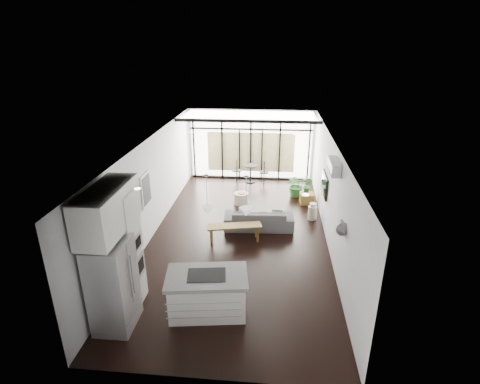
% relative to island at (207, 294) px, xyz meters
% --- Properties ---
extents(floor, '(5.00, 10.00, 0.00)m').
position_rel_island_xyz_m(floor, '(0.33, 3.32, -0.45)').
color(floor, black).
rests_on(floor, ground).
extents(ceiling, '(5.00, 10.00, 0.00)m').
position_rel_island_xyz_m(ceiling, '(0.33, 3.32, 2.35)').
color(ceiling, silver).
rests_on(ceiling, ground).
extents(wall_left, '(0.02, 10.00, 2.80)m').
position_rel_island_xyz_m(wall_left, '(-2.17, 3.32, 0.95)').
color(wall_left, silver).
rests_on(wall_left, ground).
extents(wall_right, '(0.02, 10.00, 2.80)m').
position_rel_island_xyz_m(wall_right, '(2.83, 3.32, 0.95)').
color(wall_right, silver).
rests_on(wall_right, ground).
extents(wall_back, '(5.00, 0.02, 2.80)m').
position_rel_island_xyz_m(wall_back, '(0.33, 8.32, 0.95)').
color(wall_back, silver).
rests_on(wall_back, ground).
extents(wall_front, '(5.00, 0.02, 2.80)m').
position_rel_island_xyz_m(wall_front, '(0.33, -1.68, 0.95)').
color(wall_front, silver).
rests_on(wall_front, ground).
extents(glazing, '(5.00, 0.20, 2.80)m').
position_rel_island_xyz_m(glazing, '(0.33, 8.20, 0.95)').
color(glazing, black).
rests_on(glazing, ground).
extents(skylight, '(4.70, 1.90, 0.06)m').
position_rel_island_xyz_m(skylight, '(0.33, 7.32, 2.32)').
color(skylight, silver).
rests_on(skylight, ceiling).
extents(neighbour_building, '(3.50, 0.02, 1.60)m').
position_rel_island_xyz_m(neighbour_building, '(0.33, 8.27, 0.65)').
color(neighbour_building, '#EFE896').
rests_on(neighbour_building, ground).
extents(island, '(1.76, 1.19, 0.90)m').
position_rel_island_xyz_m(island, '(0.00, 0.00, 0.00)').
color(island, silver).
rests_on(island, floor).
extents(cooktop, '(0.83, 0.61, 0.01)m').
position_rel_island_xyz_m(cooktop, '(0.00, 0.00, 0.45)').
color(cooktop, black).
rests_on(cooktop, island).
extents(fridge, '(0.71, 0.89, 1.84)m').
position_rel_island_xyz_m(fridge, '(-1.72, -0.53, 0.47)').
color(fridge, '#A9A9AE').
rests_on(fridge, floor).
extents(appliance_column, '(0.66, 0.69, 2.56)m').
position_rel_island_xyz_m(appliance_column, '(-1.79, 0.17, 0.83)').
color(appliance_column, silver).
rests_on(appliance_column, floor).
extents(upper_cabinets, '(0.62, 1.75, 0.86)m').
position_rel_island_xyz_m(upper_cabinets, '(-1.79, -0.18, 1.90)').
color(upper_cabinets, silver).
rests_on(upper_cabinets, wall_left).
extents(pendant_left, '(0.26, 0.26, 0.18)m').
position_rel_island_xyz_m(pendant_left, '(-0.07, 0.67, 1.57)').
color(pendant_left, silver).
rests_on(pendant_left, ceiling).
extents(pendant_right, '(0.26, 0.26, 0.18)m').
position_rel_island_xyz_m(pendant_right, '(0.73, 0.67, 1.57)').
color(pendant_right, silver).
rests_on(pendant_right, ceiling).
extents(sofa, '(2.09, 0.72, 0.81)m').
position_rel_island_xyz_m(sofa, '(0.88, 3.89, -0.04)').
color(sofa, '#4B4B4D').
rests_on(sofa, floor).
extents(console_bench, '(1.56, 0.70, 0.49)m').
position_rel_island_xyz_m(console_bench, '(0.23, 3.02, -0.20)').
color(console_bench, brown).
rests_on(console_bench, floor).
extents(pouf, '(0.54, 0.54, 0.39)m').
position_rel_island_xyz_m(pouf, '(0.19, 5.62, -0.25)').
color(pouf, beige).
rests_on(pouf, floor).
extents(crate, '(0.50, 0.50, 0.35)m').
position_rel_island_xyz_m(crate, '(2.45, 5.90, -0.27)').
color(crate, brown).
rests_on(crate, floor).
extents(plant_tall, '(0.98, 1.04, 0.68)m').
position_rel_island_xyz_m(plant_tall, '(2.13, 6.48, -0.11)').
color(plant_tall, '#2D6E2E').
rests_on(plant_tall, floor).
extents(plant_crate, '(0.42, 0.61, 0.25)m').
position_rel_island_xyz_m(plant_crate, '(2.45, 5.90, 0.03)').
color(plant_crate, '#2D6E2E').
rests_on(plant_crate, crate).
extents(milk_can, '(0.31, 0.31, 0.55)m').
position_rel_island_xyz_m(milk_can, '(2.54, 4.62, -0.17)').
color(milk_can, beige).
rests_on(milk_can, floor).
extents(bistro_set, '(1.53, 0.76, 0.70)m').
position_rel_island_xyz_m(bistro_set, '(0.36, 7.81, -0.10)').
color(bistro_set, black).
rests_on(bistro_set, floor).
extents(tv, '(0.05, 1.10, 0.65)m').
position_rel_island_xyz_m(tv, '(2.79, 4.32, 0.85)').
color(tv, black).
rests_on(tv, wall_right).
extents(ac_unit, '(0.22, 0.90, 0.30)m').
position_rel_island_xyz_m(ac_unit, '(2.71, 2.52, 2.00)').
color(ac_unit, white).
rests_on(ac_unit, wall_right).
extents(framed_art, '(0.04, 0.70, 0.90)m').
position_rel_island_xyz_m(framed_art, '(-2.14, 2.82, 1.10)').
color(framed_art, black).
rests_on(framed_art, wall_left).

